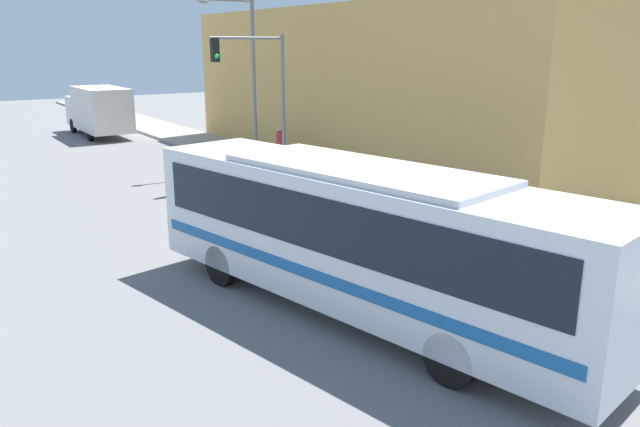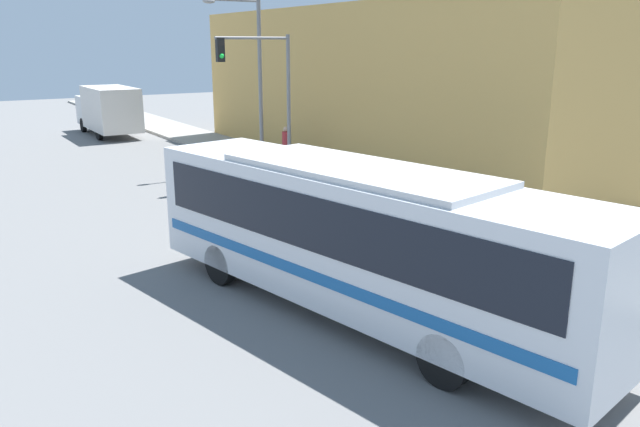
# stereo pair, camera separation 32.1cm
# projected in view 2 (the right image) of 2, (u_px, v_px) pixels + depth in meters

# --- Properties ---
(ground_plane) EXTENTS (120.00, 120.00, 0.00)m
(ground_plane) POSITION_uv_depth(u_px,v_px,m) (352.00, 295.00, 14.34)
(ground_plane) COLOR slate
(sidewalk) EXTENTS (3.21, 70.00, 0.16)m
(sidewalk) POSITION_uv_depth(u_px,v_px,m) (231.00, 149.00, 33.77)
(sidewalk) COLOR gray
(sidewalk) RESTS_ON ground_plane
(building_facade) EXTENTS (6.00, 25.03, 7.28)m
(building_facade) POSITION_uv_depth(u_px,v_px,m) (373.00, 86.00, 29.93)
(building_facade) COLOR tan
(building_facade) RESTS_ON ground_plane
(city_bus) EXTENTS (4.54, 11.32, 3.21)m
(city_bus) POSITION_uv_depth(u_px,v_px,m) (357.00, 231.00, 12.90)
(city_bus) COLOR silver
(city_bus) RESTS_ON ground_plane
(delivery_truck) EXTENTS (2.42, 7.30, 3.03)m
(delivery_truck) POSITION_uv_depth(u_px,v_px,m) (108.00, 109.00, 38.94)
(delivery_truck) COLOR silver
(delivery_truck) RESTS_ON ground_plane
(fire_hydrant) EXTENTS (0.25, 0.34, 0.79)m
(fire_hydrant) POSITION_uv_depth(u_px,v_px,m) (419.00, 209.00, 19.72)
(fire_hydrant) COLOR red
(fire_hydrant) RESTS_ON sidewalk
(traffic_light_pole) EXTENTS (3.28, 0.35, 5.80)m
(traffic_light_pole) POSITION_uv_depth(u_px,v_px,m) (266.00, 82.00, 25.27)
(traffic_light_pole) COLOR slate
(traffic_light_pole) RESTS_ON sidewalk
(parking_meter) EXTENTS (0.14, 0.14, 1.22)m
(parking_meter) POSITION_uv_depth(u_px,v_px,m) (331.00, 169.00, 23.73)
(parking_meter) COLOR slate
(parking_meter) RESTS_ON sidewalk
(street_lamp) EXTENTS (2.69, 0.28, 7.33)m
(street_lamp) POSITION_uv_depth(u_px,v_px,m) (253.00, 68.00, 27.83)
(street_lamp) COLOR slate
(street_lamp) RESTS_ON sidewalk
(pedestrian_near_corner) EXTENTS (0.34, 0.34, 1.80)m
(pedestrian_near_corner) POSITION_uv_depth(u_px,v_px,m) (286.00, 146.00, 28.48)
(pedestrian_near_corner) COLOR slate
(pedestrian_near_corner) RESTS_ON sidewalk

